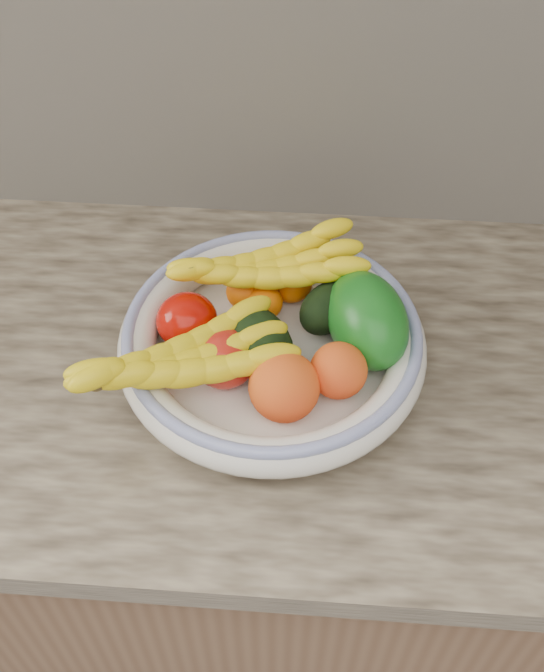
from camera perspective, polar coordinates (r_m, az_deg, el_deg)
The scene contains 14 objects.
kitchen_counter at distance 1.36m, azimuth 0.08°, elevation -13.16°, with size 2.44×0.66×1.40m.
fruit_bowl at distance 0.95m, azimuth 0.00°, elevation -0.46°, with size 0.39×0.39×0.08m.
clementine_back_left at distance 1.00m, azimuth -2.05°, elevation 3.41°, with size 0.05×0.05×0.05m, color orange.
clementine_back_right at distance 1.01m, azimuth 1.49°, elevation 4.06°, with size 0.06×0.06×0.05m, color #E76504.
clementine_back_mid at distance 0.99m, azimuth -0.57°, elevation 2.56°, with size 0.05×0.05×0.04m, color orange.
tomato_left at distance 0.96m, azimuth -6.49°, elevation 1.16°, with size 0.08×0.08×0.07m, color #AE0B03.
tomato_near_left at distance 0.91m, azimuth -3.66°, elevation -1.67°, with size 0.08×0.08×0.07m, color red.
avocado_center at distance 0.93m, azimuth -1.10°, elevation -0.43°, with size 0.08×0.11×0.08m, color black.
avocado_right at distance 0.97m, azimuth 4.30°, elevation 2.16°, with size 0.06×0.09×0.06m, color black.
green_mango at distance 0.94m, azimuth 7.23°, elevation 1.23°, with size 0.09×0.15×0.10m, color #105613.
peach_front at distance 0.88m, azimuth 0.94°, elevation -3.91°, with size 0.09×0.09×0.09m, color orange.
peach_right at distance 0.90m, azimuth 5.09°, elevation -2.63°, with size 0.07×0.07×0.07m, color orange.
banana_bunch_back at distance 0.98m, azimuth -0.43°, elevation 4.97°, with size 0.27×0.10×0.08m, color yellow, non-canonical shape.
banana_bunch_front at distance 0.89m, azimuth -6.84°, elevation -2.16°, with size 0.28×0.11×0.08m, color yellow, non-canonical shape.
Camera 1 is at (0.05, 1.04, 1.66)m, focal length 40.00 mm.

